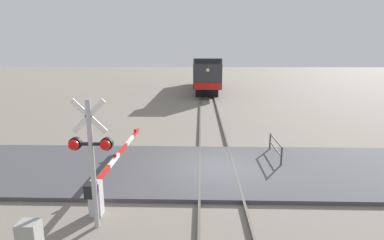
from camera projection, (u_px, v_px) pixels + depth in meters
ground_plane at (217, 171)px, 12.61m from camera, size 160.00×160.00×0.00m
rail_track_left at (200, 169)px, 12.62m from camera, size 0.08×80.00×0.15m
rail_track_right at (234, 169)px, 12.58m from camera, size 0.08×80.00×0.15m
road_surface at (217, 169)px, 12.60m from camera, size 36.00×5.62×0.15m
locomotive at (206, 73)px, 37.74m from camera, size 2.85×16.89×4.08m
crossing_signal at (91, 151)px, 8.11m from camera, size 1.18×0.33×3.67m
crossing_gate at (106, 177)px, 10.18m from camera, size 0.36×6.99×1.18m
guard_railing at (275, 147)px, 13.78m from camera, size 0.08×2.22×0.95m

